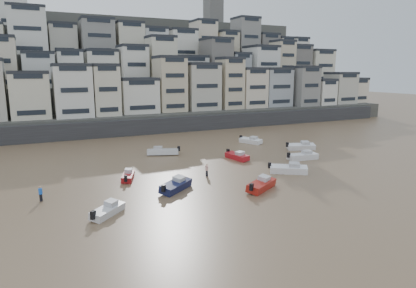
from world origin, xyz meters
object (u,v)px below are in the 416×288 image
boat_e (237,155)px  boat_j (107,209)px  boat_i (251,140)px  boat_a (261,184)px  boat_c (176,184)px  person_blue (41,194)px  boat_g (301,146)px  person_pink (207,170)px  boat_h (163,150)px  boat_b (289,168)px  boat_d (303,155)px  boat_f (128,175)px

boat_e → boat_j: size_ratio=1.10×
boat_i → boat_j: 41.20m
boat_a → boat_c: 10.23m
boat_j → person_blue: (-5.79, 7.23, 0.24)m
boat_g → boat_j: bearing=-137.5°
boat_e → person_blue: bearing=-84.2°
boat_a → person_blue: size_ratio=3.16×
boat_c → person_pink: size_ratio=3.17×
boat_h → person_pink: 15.06m
boat_b → boat_a: bearing=-114.7°
boat_b → boat_e: bearing=137.3°
boat_g → person_blue: person_blue is taller
boat_d → boat_c: bearing=-159.1°
boat_f → boat_i: bearing=-42.3°
boat_a → boat_d: boat_a is taller
boat_j → person_blue: size_ratio=2.64×
boat_b → boat_f: (-20.88, 6.66, -0.15)m
boat_c → boat_f: (-4.05, 7.00, -0.14)m
boat_a → boat_j: (-18.18, -0.24, -0.13)m
boat_d → person_pink: size_ratio=3.15×
boat_a → boat_g: boat_a is taller
boat_f → boat_h: bearing=-15.9°
boat_h → boat_i: (18.84, 2.20, -0.08)m
boat_b → person_blue: (-31.44, 2.53, 0.11)m
boat_g → person_blue: (-43.23, -9.16, 0.13)m
boat_a → boat_g: bearing=9.3°
boat_i → person_pink: 24.69m
boat_g → boat_j: size_ratio=1.19×
boat_b → person_blue: bearing=-150.1°
boat_g → person_pink: bearing=-141.3°
boat_h → boat_j: (-13.58, -23.23, -0.16)m
boat_b → boat_j: (-25.65, -4.70, -0.13)m
boat_h → person_blue: person_blue is taller
boat_h → person_pink: bearing=113.6°
boat_d → boat_j: (-32.77, -10.30, -0.12)m
boat_g → person_pink: 24.15m
boat_g → boat_d: bearing=-108.6°
boat_d → boat_g: (4.67, 6.08, -0.00)m
boat_g → boat_j: 40.87m
boat_d → boat_h: 23.14m
boat_e → boat_g: (14.13, 1.43, 0.06)m
boat_a → person_pink: bearing=82.9°
boat_h → person_pink: person_pink is taller
boat_i → boat_j: size_ratio=1.12×
boat_b → boat_c: bearing=-144.4°
person_pink → boat_a: bearing=-66.5°
boat_c → person_blue: 14.89m
person_pink → person_blue: bearing=-177.3°
boat_g → boat_i: 10.34m
boat_b → boat_d: boat_b is taller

